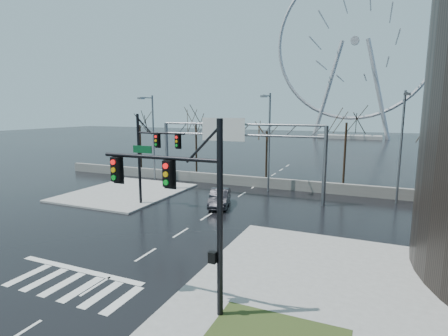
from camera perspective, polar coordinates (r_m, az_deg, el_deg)
The scene contains 17 objects.
ground at distance 21.39m, azimuth -12.64°, elevation -13.64°, with size 260.00×260.00×0.00m, color black.
sidewalk_right_ext at distance 19.71m, azimuth 16.61°, elevation -15.65°, with size 12.00×10.00×0.15m, color gray.
sidewalk_far at distance 36.88m, azimuth -15.64°, elevation -3.83°, with size 10.00×12.00×0.15m, color gray.
barrier_wall at distance 38.50m, azimuth 4.99°, elevation -2.24°, with size 52.00×0.50×1.10m, color slate.
signal_mast_near at distance 13.95m, azimuth -5.87°, elevation -4.83°, with size 5.52×0.41×8.00m.
signal_mast_far at distance 30.62m, azimuth -12.09°, elevation 2.70°, with size 4.72×0.41×8.00m.
sign_gantry at distance 33.25m, azimuth 1.75°, elevation 4.02°, with size 16.36×0.40×7.60m.
streetlight_left at distance 41.55m, azimuth -11.74°, elevation 5.88°, with size 0.50×2.55×10.00m.
streetlight_mid at distance 35.45m, azimuth 7.25°, elevation 5.43°, with size 0.50×2.55×10.00m.
streetlight_right at distance 34.16m, azimuth 27.04°, elevation 4.33°, with size 0.50×2.55×10.00m.
tree_far_left at distance 49.80m, azimuth -13.56°, elevation 6.00°, with size 3.50×3.50×7.00m.
tree_left at distance 44.54m, azimuth -4.59°, elevation 6.38°, with size 3.75×3.75×7.50m.
tree_center at distance 42.13m, azimuth 7.01°, elevation 5.08°, with size 3.25×3.25×6.50m.
tree_right at distance 39.49m, azimuth 19.32°, elevation 5.86°, with size 3.90×3.90×7.80m.
tree_far_right at distance 40.28m, azimuth 30.74°, elevation 3.98°, with size 3.40×3.40×6.80m.
ferris_wheel at distance 112.47m, azimuth 20.54°, elevation 17.95°, with size 45.00×6.00×50.91m.
car at distance 30.64m, azimuth -0.73°, elevation -4.88°, with size 1.56×4.48×1.48m, color black.
Camera 1 is at (11.76, -15.84, 8.29)m, focal length 28.00 mm.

